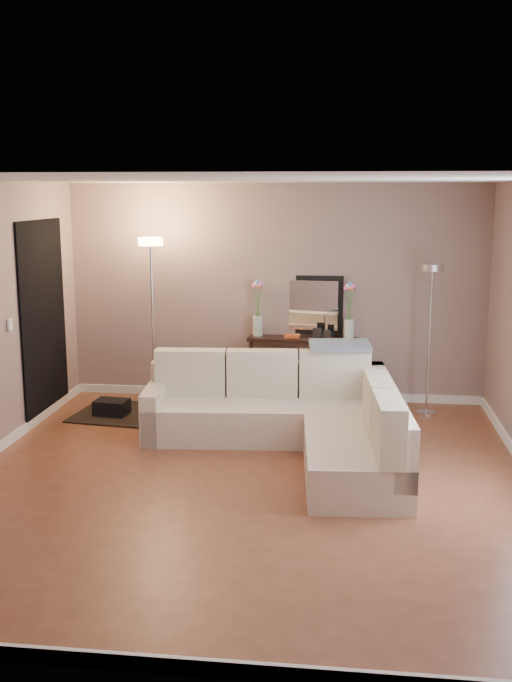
# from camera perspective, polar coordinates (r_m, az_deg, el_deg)

# --- Properties ---
(floor) EXTENTS (5.00, 5.50, 0.01)m
(floor) POSITION_cam_1_polar(r_m,az_deg,el_deg) (6.80, -0.81, -10.50)
(floor) COLOR brown
(floor) RESTS_ON ground
(ceiling) EXTENTS (5.00, 5.50, 0.01)m
(ceiling) POSITION_cam_1_polar(r_m,az_deg,el_deg) (6.31, -0.88, 12.07)
(ceiling) COLOR white
(ceiling) RESTS_ON ground
(wall_back) EXTENTS (5.00, 0.02, 2.60)m
(wall_back) POSITION_cam_1_polar(r_m,az_deg,el_deg) (9.14, 1.46, 3.62)
(wall_back) COLOR gray
(wall_back) RESTS_ON ground
(wall_front) EXTENTS (5.00, 0.02, 2.60)m
(wall_front) POSITION_cam_1_polar(r_m,az_deg,el_deg) (3.80, -6.45, -7.51)
(wall_front) COLOR gray
(wall_front) RESTS_ON ground
(baseboard_back) EXTENTS (5.00, 0.03, 0.10)m
(baseboard_back) POSITION_cam_1_polar(r_m,az_deg,el_deg) (9.36, 1.41, -4.00)
(baseboard_back) COLOR white
(baseboard_back) RESTS_ON ground
(baseboard_front) EXTENTS (5.00, 0.03, 0.10)m
(baseboard_front) POSITION_cam_1_polar(r_m,az_deg,el_deg) (4.38, -5.98, -23.07)
(baseboard_front) COLOR white
(baseboard_front) RESTS_ON ground
(doorway) EXTENTS (0.02, 1.20, 2.20)m
(doorway) POSITION_cam_1_polar(r_m,az_deg,el_deg) (8.74, -15.64, 1.53)
(doorway) COLOR black
(doorway) RESTS_ON ground
(switch_plate) EXTENTS (0.02, 0.08, 0.12)m
(switch_plate) POSITION_cam_1_polar(r_m,az_deg,el_deg) (7.96, -17.99, 1.19)
(switch_plate) COLOR white
(switch_plate) RESTS_ON ground
(sectional_sofa) EXTENTS (2.65, 2.43, 0.87)m
(sectional_sofa) POSITION_cam_1_polar(r_m,az_deg,el_deg) (7.49, 3.16, -5.77)
(sectional_sofa) COLOR beige
(sectional_sofa) RESTS_ON floor
(throw_blanket) EXTENTS (0.67, 0.44, 0.08)m
(throw_blanket) POSITION_cam_1_polar(r_m,az_deg,el_deg) (7.95, 6.32, -0.33)
(throw_blanket) COLOR gray
(throw_blanket) RESTS_ON sectional_sofa
(console_table) EXTENTS (1.31, 0.46, 0.79)m
(console_table) POSITION_cam_1_polar(r_m,az_deg,el_deg) (9.11, 2.99, -1.87)
(console_table) COLOR black
(console_table) RESTS_ON floor
(leaning_mirror) EXTENTS (0.91, 0.12, 0.71)m
(leaning_mirror) POSITION_cam_1_polar(r_m,az_deg,el_deg) (9.13, 3.70, 2.72)
(leaning_mirror) COLOR black
(leaning_mirror) RESTS_ON console_table
(table_decor) EXTENTS (0.55, 0.14, 0.13)m
(table_decor) POSITION_cam_1_polar(r_m,az_deg,el_deg) (8.99, 3.47, 0.43)
(table_decor) COLOR #D05124
(table_decor) RESTS_ON console_table
(flower_vase_left) EXTENTS (0.15, 0.13, 0.68)m
(flower_vase_left) POSITION_cam_1_polar(r_m,az_deg,el_deg) (9.07, 0.13, 2.19)
(flower_vase_left) COLOR silver
(flower_vase_left) RESTS_ON console_table
(flower_vase_right) EXTENTS (0.15, 0.13, 0.68)m
(flower_vase_right) POSITION_cam_1_polar(r_m,az_deg,el_deg) (8.92, 7.01, 1.94)
(flower_vase_right) COLOR silver
(flower_vase_right) RESTS_ON console_table
(floor_lamp_lit) EXTENTS (0.31, 0.31, 1.98)m
(floor_lamp_lit) POSITION_cam_1_polar(r_m,az_deg,el_deg) (8.82, -7.83, 3.91)
(floor_lamp_lit) COLOR silver
(floor_lamp_lit) RESTS_ON floor
(floor_lamp_unlit) EXTENTS (0.30, 0.30, 1.72)m
(floor_lamp_unlit) POSITION_cam_1_polar(r_m,az_deg,el_deg) (8.67, 12.98, 2.34)
(floor_lamp_unlit) COLOR silver
(floor_lamp_unlit) RESTS_ON floor
(charcoal_rug) EXTENTS (1.40, 1.12, 0.02)m
(charcoal_rug) POSITION_cam_1_polar(r_m,az_deg,el_deg) (8.81, -9.13, -5.42)
(charcoal_rug) COLOR black
(charcoal_rug) RESTS_ON floor
(black_bag) EXTENTS (0.39, 0.30, 0.24)m
(black_bag) POSITION_cam_1_polar(r_m,az_deg,el_deg) (8.80, -10.77, -5.11)
(black_bag) COLOR black
(black_bag) RESTS_ON charcoal_rug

